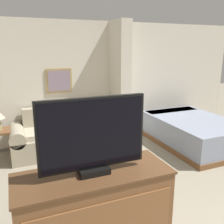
# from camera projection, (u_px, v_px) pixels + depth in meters

# --- Properties ---
(wall_back) EXTENTS (7.03, 0.16, 2.60)m
(wall_back) POSITION_uv_depth(u_px,v_px,m) (99.00, 82.00, 5.59)
(wall_back) COLOR silver
(wall_back) RESTS_ON ground_plane
(wall_partition_pillar) EXTENTS (0.24, 0.65, 2.60)m
(wall_partition_pillar) POSITION_uv_depth(u_px,v_px,m) (120.00, 84.00, 5.37)
(wall_partition_pillar) COLOR silver
(wall_partition_pillar) RESTS_ON ground_plane
(couch) EXTENTS (2.13, 0.84, 0.88)m
(couch) POSITION_uv_depth(u_px,v_px,m) (66.00, 135.00, 5.07)
(couch) COLOR tan
(couch) RESTS_ON ground_plane
(coffee_table) EXTENTS (0.74, 0.49, 0.38)m
(coffee_table) POSITION_uv_depth(u_px,v_px,m) (81.00, 153.00, 4.16)
(coffee_table) COLOR brown
(coffee_table) RESTS_ON ground_plane
(tv) EXTENTS (0.85, 0.16, 0.62)m
(tv) POSITION_uv_depth(u_px,v_px,m) (93.00, 136.00, 1.91)
(tv) COLOR black
(tv) RESTS_ON tv_dresser
(bed) EXTENTS (1.47, 2.15, 0.57)m
(bed) POSITION_uv_depth(u_px,v_px,m) (193.00, 131.00, 5.43)
(bed) COLOR brown
(bed) RESTS_ON ground_plane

